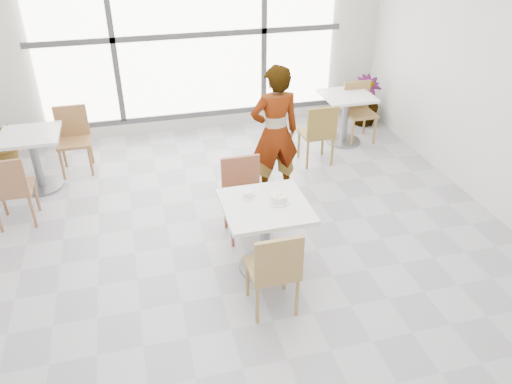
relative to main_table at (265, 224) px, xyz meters
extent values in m
plane|color=#9E9EA5|center=(-0.14, 0.14, -0.52)|extent=(7.00, 7.00, 0.00)
plane|color=silver|center=(-0.14, 3.64, 0.98)|extent=(6.00, 0.00, 6.00)
cube|color=white|center=(-0.14, 3.58, 0.98)|extent=(4.40, 0.04, 2.40)
cube|color=#3F3F42|center=(-0.14, 3.55, 0.98)|extent=(4.60, 0.05, 0.08)
cube|color=#3F3F42|center=(-1.24, 3.55, 0.98)|extent=(0.08, 0.05, 2.40)
cube|color=#3F3F42|center=(0.96, 3.55, 0.98)|extent=(0.08, 0.05, 2.40)
cube|color=#3F3F42|center=(-0.14, 3.55, -0.24)|extent=(4.60, 0.05, 0.08)
cube|color=silver|center=(0.00, 0.00, 0.21)|extent=(0.80, 0.80, 0.04)
cylinder|color=slate|center=(0.00, 0.00, -0.17)|extent=(0.10, 0.10, 0.71)
cylinder|color=slate|center=(0.00, 0.00, -0.51)|extent=(0.52, 0.52, 0.03)
cube|color=#9E7D47|center=(-0.09, -0.54, -0.09)|extent=(0.42, 0.42, 0.04)
cube|color=#9E7D47|center=(-0.09, -0.73, 0.14)|extent=(0.42, 0.04, 0.42)
cylinder|color=#9E7D47|center=(0.09, -0.36, -0.32)|extent=(0.04, 0.04, 0.41)
cylinder|color=#9E7D47|center=(0.09, -0.72, -0.32)|extent=(0.04, 0.04, 0.41)
cylinder|color=#9E7D47|center=(-0.27, -0.36, -0.32)|extent=(0.04, 0.04, 0.41)
cylinder|color=#9E7D47|center=(-0.27, -0.72, -0.32)|extent=(0.04, 0.04, 0.41)
cube|color=brown|center=(-0.06, 0.61, -0.09)|extent=(0.42, 0.42, 0.04)
cube|color=brown|center=(-0.06, 0.80, 0.14)|extent=(0.42, 0.04, 0.42)
cylinder|color=brown|center=(-0.24, 0.43, -0.32)|extent=(0.04, 0.04, 0.41)
cylinder|color=brown|center=(-0.24, 0.79, -0.32)|extent=(0.04, 0.04, 0.41)
cylinder|color=brown|center=(0.12, 0.43, -0.32)|extent=(0.04, 0.04, 0.41)
cylinder|color=brown|center=(0.12, 0.79, -0.32)|extent=(0.04, 0.04, 0.41)
cylinder|color=white|center=(0.13, 0.01, 0.23)|extent=(0.21, 0.21, 0.01)
cylinder|color=white|center=(0.13, 0.01, 0.27)|extent=(0.16, 0.16, 0.07)
torus|color=white|center=(0.13, 0.01, 0.31)|extent=(0.16, 0.16, 0.01)
cylinder|color=#CFB88D|center=(0.13, 0.01, 0.27)|extent=(0.14, 0.14, 0.05)
cylinder|color=beige|center=(0.13, 0.01, 0.31)|extent=(0.03, 0.03, 0.01)
cylinder|color=beige|center=(0.16, 0.00, 0.31)|extent=(0.03, 0.03, 0.02)
cylinder|color=#F2EB9C|center=(0.13, -0.01, 0.31)|extent=(0.03, 0.03, 0.02)
cylinder|color=#EFE49A|center=(0.11, 0.00, 0.30)|extent=(0.03, 0.03, 0.02)
cylinder|color=beige|center=(0.14, 0.00, 0.31)|extent=(0.03, 0.03, 0.02)
cylinder|color=beige|center=(0.16, 0.01, 0.30)|extent=(0.03, 0.03, 0.02)
cylinder|color=beige|center=(0.11, 0.01, 0.31)|extent=(0.03, 0.03, 0.01)
cylinder|color=#F3E39D|center=(0.11, 0.00, 0.30)|extent=(0.03, 0.03, 0.02)
cylinder|color=beige|center=(0.10, -0.02, 0.31)|extent=(0.03, 0.03, 0.02)
cylinder|color=beige|center=(0.14, 0.01, 0.31)|extent=(0.03, 0.03, 0.02)
cylinder|color=white|center=(-0.14, 0.16, 0.23)|extent=(0.13, 0.13, 0.01)
cylinder|color=white|center=(-0.14, 0.16, 0.27)|extent=(0.08, 0.08, 0.06)
torus|color=white|center=(-0.10, 0.16, 0.27)|extent=(0.05, 0.01, 0.05)
cylinder|color=black|center=(-0.14, 0.16, 0.29)|extent=(0.07, 0.07, 0.00)
cube|color=silver|center=(-0.09, 0.14, 0.24)|extent=(0.09, 0.05, 0.00)
sphere|color=silver|center=(-0.05, 0.15, 0.24)|extent=(0.02, 0.02, 0.02)
imported|color=black|center=(0.51, 1.39, 0.30)|extent=(0.62, 0.42, 1.64)
cube|color=silver|center=(-2.34, 2.28, 0.21)|extent=(0.70, 0.70, 0.04)
cylinder|color=slate|center=(-2.34, 2.28, -0.17)|extent=(0.10, 0.10, 0.71)
cylinder|color=slate|center=(-2.34, 2.28, -0.51)|extent=(0.52, 0.52, 0.03)
cube|color=white|center=(1.96, 2.58, 0.21)|extent=(0.70, 0.70, 0.04)
cylinder|color=gray|center=(1.96, 2.58, -0.17)|extent=(0.10, 0.10, 0.71)
cylinder|color=gray|center=(1.96, 2.58, -0.51)|extent=(0.52, 0.52, 0.03)
cube|color=brown|center=(-2.49, 1.52, -0.09)|extent=(0.42, 0.42, 0.04)
cube|color=brown|center=(-2.49, 1.33, 0.14)|extent=(0.42, 0.04, 0.42)
cylinder|color=brown|center=(-2.31, 1.70, -0.32)|extent=(0.04, 0.04, 0.41)
cylinder|color=brown|center=(-2.31, 1.34, -0.32)|extent=(0.04, 0.04, 0.41)
cylinder|color=brown|center=(-2.67, 1.70, -0.32)|extent=(0.04, 0.04, 0.41)
cube|color=olive|center=(-1.90, 2.63, -0.09)|extent=(0.42, 0.42, 0.04)
cube|color=olive|center=(-1.90, 2.82, 0.14)|extent=(0.42, 0.04, 0.42)
cylinder|color=olive|center=(-2.08, 2.45, -0.32)|extent=(0.04, 0.04, 0.41)
cylinder|color=olive|center=(-2.08, 2.81, -0.32)|extent=(0.04, 0.04, 0.41)
cylinder|color=olive|center=(-1.72, 2.45, -0.32)|extent=(0.04, 0.04, 0.41)
cylinder|color=olive|center=(-1.72, 2.81, -0.32)|extent=(0.04, 0.04, 0.41)
cube|color=olive|center=(1.31, 2.07, -0.09)|extent=(0.42, 0.42, 0.04)
cube|color=olive|center=(1.31, 1.88, 0.14)|extent=(0.42, 0.04, 0.42)
cylinder|color=olive|center=(1.49, 2.25, -0.32)|extent=(0.04, 0.04, 0.41)
cylinder|color=olive|center=(1.49, 1.89, -0.32)|extent=(0.04, 0.04, 0.41)
cylinder|color=olive|center=(1.13, 2.25, -0.32)|extent=(0.04, 0.04, 0.41)
cylinder|color=olive|center=(1.13, 1.89, -0.32)|extent=(0.04, 0.04, 0.41)
cube|color=olive|center=(2.20, 2.58, -0.09)|extent=(0.42, 0.42, 0.04)
cube|color=olive|center=(2.20, 2.77, 0.14)|extent=(0.42, 0.04, 0.42)
cylinder|color=olive|center=(2.02, 2.40, -0.32)|extent=(0.04, 0.04, 0.41)
cylinder|color=olive|center=(2.02, 2.76, -0.32)|extent=(0.04, 0.04, 0.41)
cylinder|color=olive|center=(2.38, 2.40, -0.32)|extent=(0.04, 0.04, 0.41)
cylinder|color=olive|center=(2.38, 2.76, -0.32)|extent=(0.04, 0.04, 0.41)
imported|color=#357033|center=(-2.84, 3.04, -0.18)|extent=(0.77, 0.72, 0.69)
imported|color=#507844|center=(2.56, 3.15, -0.13)|extent=(0.48, 0.48, 0.79)
camera|label=1|loc=(-1.09, -3.81, 2.72)|focal=35.06mm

